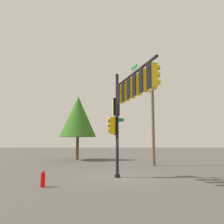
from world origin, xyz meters
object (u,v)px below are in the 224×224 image
(utility_pole, at_px, (153,123))
(fire_hydrant, at_px, (43,179))
(tree_near, at_px, (78,117))
(signal_pole_assembly, at_px, (127,100))

(utility_pole, relative_size, fire_hydrant, 9.41)
(utility_pole, xyz_separation_m, fire_hydrant, (9.54, -7.70, -3.62))
(fire_hydrant, xyz_separation_m, tree_near, (-16.26, -0.31, 4.89))
(utility_pole, bearing_deg, tree_near, -129.99)
(fire_hydrant, relative_size, tree_near, 0.11)
(utility_pole, bearing_deg, fire_hydrant, -38.92)
(utility_pole, distance_m, tree_near, 10.53)
(utility_pole, xyz_separation_m, tree_near, (-6.72, -8.01, 1.26))
(fire_hydrant, bearing_deg, tree_near, -178.91)
(signal_pole_assembly, relative_size, tree_near, 0.88)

